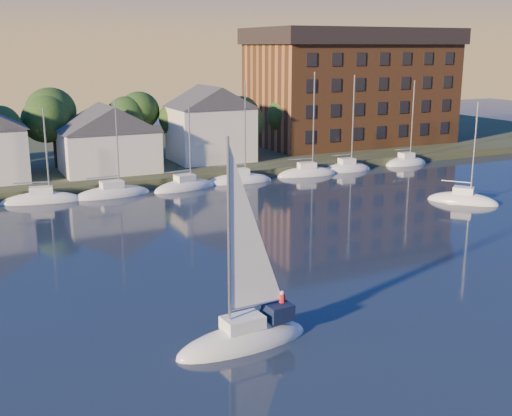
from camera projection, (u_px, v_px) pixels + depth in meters
shoreline_land at (122, 154)px, 96.26m from camera, size 160.00×50.00×2.00m
wooden_dock at (171, 183)px, 76.19m from camera, size 120.00×3.00×1.00m
clubhouse_centre at (108, 138)px, 76.76m from camera, size 11.55×8.40×8.08m
clubhouse_east at (210, 123)px, 84.20m from camera, size 10.50×8.40×9.80m
condo_block at (351, 86)px, 99.44m from camera, size 31.00×17.00×17.40m
tree_line at (157, 113)px, 84.87m from camera, size 93.40×5.40×8.90m
moored_fleet at (145, 190)px, 71.86m from camera, size 79.50×2.40×12.05m
hero_sailboat at (245, 335)px, 34.83m from camera, size 8.04×3.11×12.54m
drifting_sailboat_right at (463, 202)px, 66.50m from camera, size 6.42×7.15×11.48m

